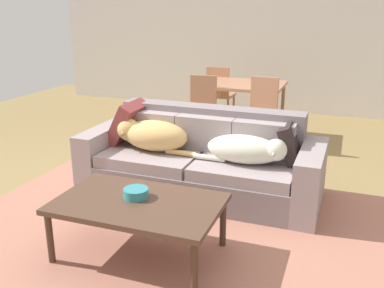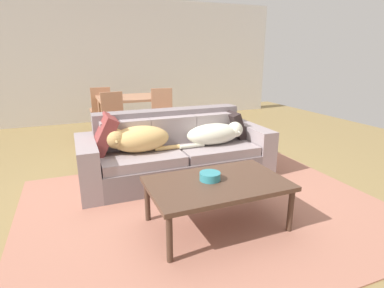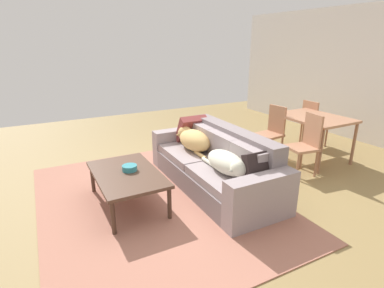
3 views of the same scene
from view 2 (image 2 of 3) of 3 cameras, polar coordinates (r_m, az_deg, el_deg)
ground_plane at (r=3.83m, az=-3.62°, el=-7.03°), size 10.00×10.00×0.00m
back_partition at (r=7.41m, az=-14.22°, el=14.72°), size 8.00×0.12×2.70m
area_rug at (r=3.22m, az=2.60°, el=-11.69°), size 3.64×2.87×0.01m
couch at (r=3.90m, az=-3.11°, el=-1.61°), size 2.36×0.95×0.83m
dog_on_left_cushion at (r=3.60m, az=-10.17°, el=0.94°), size 0.86×0.39×0.31m
dog_on_right_cushion at (r=3.88m, az=4.46°, el=1.95°), size 0.87×0.34×0.27m
throw_pillow_by_left_arm at (r=3.69m, az=-16.20°, el=1.73°), size 0.34×0.46×0.47m
throw_pillow_by_right_arm at (r=4.21m, az=7.77°, el=3.47°), size 0.24×0.37×0.39m
coffee_table at (r=2.74m, az=4.71°, el=-7.76°), size 1.21×0.76×0.44m
bowl_on_coffee_table at (r=2.74m, az=3.39°, el=-6.01°), size 0.19×0.19×0.07m
dining_table at (r=5.72m, az=-11.21°, el=7.87°), size 1.17×0.90×0.77m
dining_chair_near_left at (r=5.15m, az=-14.21°, el=4.58°), size 0.44×0.44×0.92m
dining_chair_near_right at (r=5.27m, az=-5.39°, el=5.45°), size 0.45×0.45×0.95m
dining_chair_far_left at (r=6.23m, az=-16.55°, el=6.48°), size 0.40×0.40×0.91m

